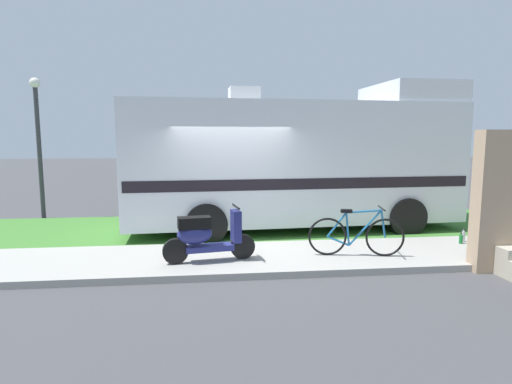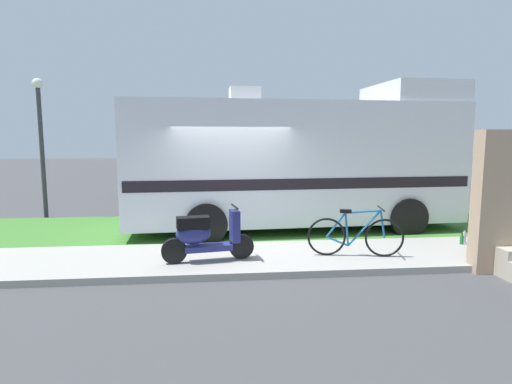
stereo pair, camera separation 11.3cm
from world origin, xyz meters
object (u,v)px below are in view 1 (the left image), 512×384
(scooter, at_px, (206,236))
(bottle_spare, at_px, (461,239))
(motorhome_rv, at_px, (297,161))
(bicycle, at_px, (356,235))
(pickup_truck_near, at_px, (274,174))
(bottle_green, at_px, (463,236))
(street_lamp_post, at_px, (38,133))

(scooter, distance_m, bottle_spare, 5.23)
(motorhome_rv, distance_m, bicycle, 3.12)
(bicycle, height_order, bottle_spare, bicycle)
(bicycle, distance_m, pickup_truck_near, 7.66)
(bicycle, bearing_deg, pickup_truck_near, 92.31)
(motorhome_rv, xyz_separation_m, scooter, (-2.21, -2.88, -1.12))
(scooter, bearing_deg, bottle_green, 8.29)
(motorhome_rv, distance_m, bottle_spare, 4.00)
(bottle_green, relative_size, street_lamp_post, 0.07)
(bicycle, xyz_separation_m, street_lamp_post, (-7.34, 5.03, 1.88))
(pickup_truck_near, bearing_deg, motorhome_rv, -92.47)
(bottle_spare, relative_size, street_lamp_post, 0.06)
(motorhome_rv, height_order, bottle_green, motorhome_rv)
(motorhome_rv, height_order, bicycle, motorhome_rv)
(bottle_green, xyz_separation_m, street_lamp_post, (-9.92, 4.30, 2.15))
(motorhome_rv, height_order, bottle_spare, motorhome_rv)
(bottle_green, bearing_deg, bicycle, -164.18)
(pickup_truck_near, bearing_deg, street_lamp_post, -159.63)
(bottle_green, distance_m, bottle_spare, 0.18)
(scooter, relative_size, bottle_spare, 7.22)
(bicycle, bearing_deg, motorhome_rv, 100.28)
(pickup_truck_near, height_order, bottle_green, pickup_truck_near)
(pickup_truck_near, bearing_deg, bottle_spare, -68.56)
(bottle_green, bearing_deg, pickup_truck_near, 112.70)
(bottle_green, bearing_deg, scooter, -171.71)
(scooter, xyz_separation_m, street_lamp_post, (-4.62, 5.07, 1.81))
(bicycle, distance_m, street_lamp_post, 9.09)
(street_lamp_post, bearing_deg, scooter, -47.68)
(bottle_spare, bearing_deg, street_lamp_post, 155.71)
(scooter, bearing_deg, bottle_spare, 7.19)
(bicycle, relative_size, bottle_green, 6.17)
(bicycle, height_order, pickup_truck_near, pickup_truck_near)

